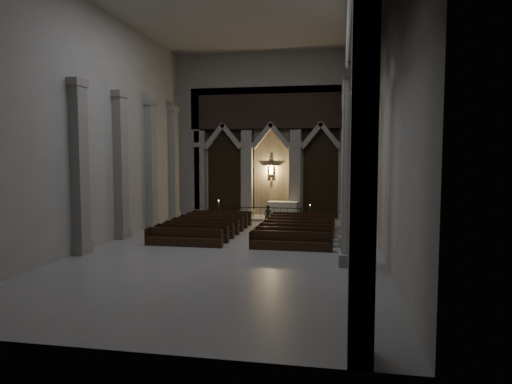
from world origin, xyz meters
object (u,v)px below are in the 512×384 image
altar (283,209)px  altar_rail (267,212)px  candle_stand_right (310,218)px  candle_stand_left (219,215)px  pews (251,230)px  worshipper (268,215)px

altar → altar_rail: (-0.98, -1.23, -0.06)m
altar → candle_stand_right: bearing=-41.6°
candle_stand_left → altar_rail: bearing=14.1°
altar → pews: bearing=-97.8°
candle_stand_right → worshipper: (-2.61, -1.61, 0.32)m
candle_stand_left → candle_stand_right: size_ratio=1.17×
pews → worshipper: 3.78m
altar → altar_rail: bearing=-128.5°
candle_stand_left → altar: bearing=25.8°
altar → altar_rail: altar is taller
candle_stand_right → pews: candle_stand_right is taller
candle_stand_right → altar: bearing=138.4°
altar_rail → candle_stand_left: (-3.27, -0.82, -0.24)m
altar → candle_stand_right: (2.06, -1.83, -0.36)m
altar_rail → pews: 5.95m
pews → candle_stand_right: bearing=60.4°
altar → altar_rail: 1.57m
altar → worshipper: 3.48m
candle_stand_left → worshipper: (3.70, -1.39, 0.26)m
altar → candle_stand_right: size_ratio=1.72×
altar → pews: size_ratio=0.23×
worshipper → candle_stand_right: bearing=23.8°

